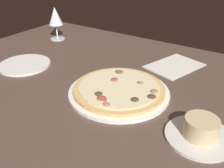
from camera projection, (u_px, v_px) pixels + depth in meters
dining_table at (105, 96)px, 81.23cm from camera, size 150.00×110.00×4.00cm
pizza_main at (119, 90)px, 78.40cm from camera, size 32.15×32.15×3.33cm
ramekin_on_saucer at (200, 131)px, 59.55cm from camera, size 16.68×16.68×5.62cm
wine_glass_near at (55, 17)px, 120.43cm from camera, size 7.21×7.21×16.03cm
side_plate at (25, 65)px, 97.37cm from camera, size 19.85×19.85×0.90cm
paper_menu at (175, 66)px, 96.99cm from camera, size 20.54×24.72×0.30cm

